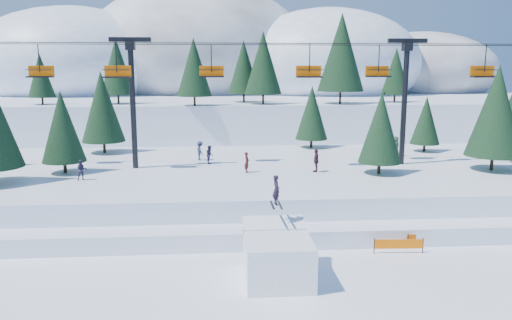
{
  "coord_description": "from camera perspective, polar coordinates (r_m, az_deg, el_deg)",
  "views": [
    {
      "loc": [
        -2.34,
        -22.11,
        10.34
      ],
      "look_at": [
        -0.17,
        6.0,
        5.2
      ],
      "focal_mm": 35.0,
      "sensor_mm": 36.0,
      "label": 1
    }
  ],
  "objects": [
    {
      "name": "conifer_stand",
      "position": [
        40.85,
        0.38,
        5.37
      ],
      "size": [
        64.19,
        18.22,
        8.34
      ],
      "color": "black",
      "rests_on": "mid_shelf"
    },
    {
      "name": "jump_kicker",
      "position": [
        25.3,
        2.45,
        -10.85
      ],
      "size": [
        3.25,
        4.43,
        4.98
      ],
      "color": "white",
      "rests_on": "ground"
    },
    {
      "name": "mountain_ridge",
      "position": [
        95.5,
        -6.14,
        9.85
      ],
      "size": [
        119.0,
        61.08,
        26.46
      ],
      "color": "white",
      "rests_on": "ground"
    },
    {
      "name": "banner_far",
      "position": [
        31.55,
        19.05,
        -8.35
      ],
      "size": [
        2.78,
        0.74,
        0.9
      ],
      "color": "black",
      "rests_on": "ground"
    },
    {
      "name": "ground",
      "position": [
        24.52,
        1.53,
        -14.61
      ],
      "size": [
        160.0,
        160.0,
        0.0
      ],
      "primitive_type": "plane",
      "color": "white",
      "rests_on": "ground"
    },
    {
      "name": "banner_near",
      "position": [
        29.87,
        15.99,
        -9.23
      ],
      "size": [
        2.86,
        0.2,
        0.9
      ],
      "color": "black",
      "rests_on": "ground"
    },
    {
      "name": "chairlift",
      "position": [
        40.37,
        1.37,
        8.88
      ],
      "size": [
        46.0,
        3.21,
        10.28
      ],
      "color": "black",
      "rests_on": "mid_shelf"
    },
    {
      "name": "berm",
      "position": [
        31.74,
        0.03,
        -7.63
      ],
      "size": [
        70.0,
        6.0,
        1.1
      ],
      "primitive_type": "cube",
      "color": "white",
      "rests_on": "ground"
    },
    {
      "name": "mid_shelf",
      "position": [
        41.19,
        -1.05,
        -2.42
      ],
      "size": [
        70.0,
        22.0,
        2.5
      ],
      "primitive_type": "cube",
      "color": "white",
      "rests_on": "ground"
    },
    {
      "name": "distant_skiers",
      "position": [
        41.35,
        -0.18,
        0.58
      ],
      "size": [
        26.9,
        8.89,
        1.84
      ],
      "color": "#222D49",
      "rests_on": "mid_shelf"
    }
  ]
}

